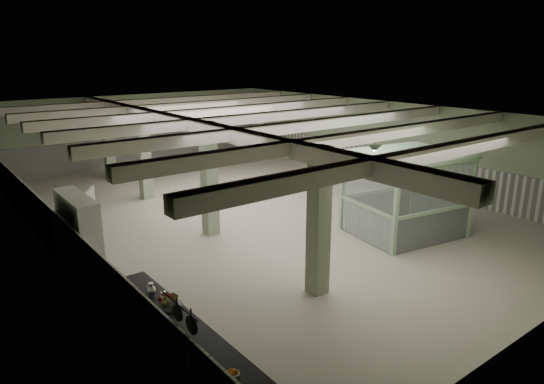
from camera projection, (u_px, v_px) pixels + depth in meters
floor at (256, 211)px, 17.83m from camera, size 20.00×20.00×0.00m
ceiling at (255, 113)px, 16.84m from camera, size 14.00×20.00×0.02m
wall_back at (142, 130)px, 24.95m from camera, size 14.00×0.02×3.60m
wall_left at (48, 197)px, 13.23m from camera, size 0.02×20.00×3.60m
wall_right at (384, 142)px, 21.44m from camera, size 0.02×20.00×3.60m
wainscot_left at (54, 233)px, 13.53m from camera, size 0.05×19.90×1.50m
wainscot_right at (382, 165)px, 21.71m from camera, size 0.05×19.90×1.50m
wainscot_back at (144, 150)px, 25.22m from camera, size 13.90×0.05×1.50m
girder at (192, 125)px, 15.43m from camera, size 0.45×19.90×0.40m
beam_a at (445, 151)px, 11.18m from camera, size 13.90×0.35×0.32m
beam_b at (363, 137)px, 13.08m from camera, size 13.90×0.35×0.32m
beam_c at (302, 126)px, 14.98m from camera, size 13.90×0.35×0.32m
beam_d at (255, 118)px, 16.89m from camera, size 13.90×0.35×0.32m
beam_e at (218, 111)px, 18.79m from camera, size 13.90×0.35×0.32m
beam_f at (187, 106)px, 20.69m from camera, size 13.90×0.35×0.32m
beam_g at (162, 101)px, 22.60m from camera, size 13.90×0.35×0.32m
column_a at (319, 222)px, 11.30m from camera, size 0.42×0.42×3.60m
column_b at (209, 179)px, 15.11m from camera, size 0.42×0.42×3.60m
column_c at (144, 154)px, 18.91m from camera, size 0.42×0.42×3.60m
column_d at (108, 140)px, 21.96m from camera, size 0.42×0.42×3.60m
hook_rail at (179, 305)px, 7.47m from camera, size 0.02×1.20×0.02m
pendant_front at (375, 148)px, 13.47m from camera, size 0.44×0.44×0.22m
pendant_mid at (258, 126)px, 17.66m from camera, size 0.44×0.44×0.22m
pendant_back at (192, 113)px, 21.47m from camera, size 0.44×0.44×0.22m
prep_counter at (178, 347)px, 8.80m from camera, size 0.86×4.93×0.91m
pitcher_near at (164, 298)px, 9.34m from camera, size 0.26×0.27×0.28m
pitcher_far at (151, 289)px, 9.70m from camera, size 0.20×0.23×0.28m
veg_colander at (170, 303)px, 9.23m from camera, size 0.62×0.62×0.23m
orange_bowl at (233, 376)px, 7.26m from camera, size 0.25×0.25×0.08m
skillet_near at (192, 325)px, 7.33m from camera, size 0.04×0.30×0.30m
skillet_far at (178, 313)px, 7.68m from camera, size 0.04×0.28×0.28m
walkin_cooler at (81, 236)px, 12.63m from camera, size 0.94×2.19×2.01m
guard_booth at (406, 180)px, 15.16m from camera, size 3.70×3.29×2.64m
filing_cabinet at (434, 203)px, 16.85m from camera, size 0.55×0.64×1.18m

